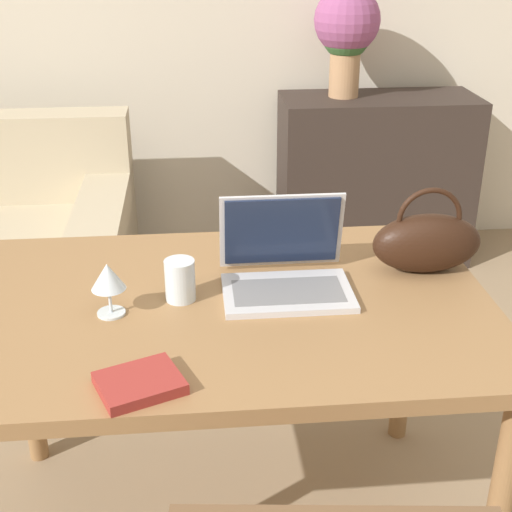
# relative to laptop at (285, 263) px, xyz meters

# --- Properties ---
(dining_table) EXTENTS (1.33, 0.87, 0.76)m
(dining_table) POSITION_rel_laptop_xyz_m (-0.16, -0.08, -0.15)
(dining_table) COLOR olive
(dining_table) RESTS_ON ground_plane
(sideboard) EXTENTS (0.94, 0.40, 0.84)m
(sideboard) POSITION_rel_laptop_xyz_m (0.69, 1.72, -0.40)
(sideboard) COLOR #332823
(sideboard) RESTS_ON ground_plane
(laptop) EXTENTS (0.32, 0.27, 0.22)m
(laptop) POSITION_rel_laptop_xyz_m (0.00, 0.00, 0.00)
(laptop) COLOR silver
(laptop) RESTS_ON dining_table
(drinking_glass) EXTENTS (0.07, 0.07, 0.10)m
(drinking_glass) POSITION_rel_laptop_xyz_m (-0.26, -0.05, -0.01)
(drinking_glass) COLOR silver
(drinking_glass) RESTS_ON dining_table
(wine_glass) EXTENTS (0.08, 0.08, 0.13)m
(wine_glass) POSITION_rel_laptop_xyz_m (-0.43, -0.11, 0.03)
(wine_glass) COLOR silver
(wine_glass) RESTS_ON dining_table
(handbag) EXTENTS (0.29, 0.12, 0.23)m
(handbag) POSITION_rel_laptop_xyz_m (0.38, 0.04, 0.02)
(handbag) COLOR black
(handbag) RESTS_ON dining_table
(flower_vase) EXTENTS (0.30, 0.30, 0.50)m
(flower_vase) POSITION_rel_laptop_xyz_m (0.51, 1.74, 0.33)
(flower_vase) COLOR tan
(flower_vase) RESTS_ON sideboard
(book) EXTENTS (0.20, 0.18, 0.02)m
(book) POSITION_rel_laptop_xyz_m (-0.35, -0.42, -0.05)
(book) COLOR maroon
(book) RESTS_ON dining_table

